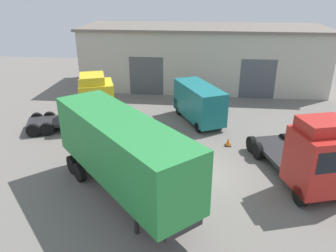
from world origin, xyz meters
name	(u,v)px	position (x,y,z in m)	size (l,w,h in m)	color
ground_plane	(196,174)	(0.00, 0.00, 0.00)	(60.00, 60.00, 0.00)	slate
warehouse_building	(202,57)	(0.00, 17.74, 3.02)	(23.83, 7.99, 6.02)	#B7B2A3
tractor_unit_red	(313,157)	(5.70, -0.86, 1.86)	(4.33, 7.11, 3.98)	red
container_trailer_green	(121,150)	(-3.47, -2.65, 2.65)	(8.14, 8.53, 4.20)	#28843D
tractor_unit_yellow	(91,102)	(-7.92, 6.10, 1.81)	(6.62, 4.42, 3.86)	yellow
delivery_van_teal	(198,102)	(-0.13, 7.87, 1.52)	(4.19, 5.67, 2.82)	#197075
oil_drum	(188,145)	(-0.63, 2.70, 0.44)	(0.58, 0.58, 0.88)	black
traffic_cone	(228,142)	(1.96, 3.70, 0.25)	(0.40, 0.40, 0.55)	black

